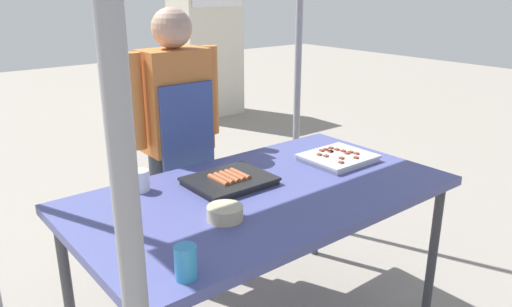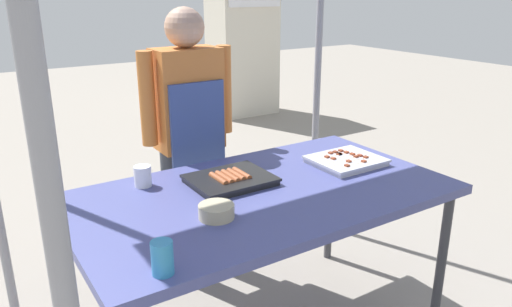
{
  "view_description": "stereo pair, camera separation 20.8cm",
  "coord_description": "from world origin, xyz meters",
  "px_view_note": "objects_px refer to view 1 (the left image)",
  "views": [
    {
      "loc": [
        -1.24,
        -1.48,
        1.57
      ],
      "look_at": [
        0.0,
        0.05,
        0.9
      ],
      "focal_mm": 34.6,
      "sensor_mm": 36.0,
      "label": 1
    },
    {
      "loc": [
        -1.07,
        -1.6,
        1.57
      ],
      "look_at": [
        0.0,
        0.05,
        0.9
      ],
      "focal_mm": 34.6,
      "sensor_mm": 36.0,
      "label": 2
    }
  ],
  "objects_px": {
    "drink_cup_near_edge": "(141,181)",
    "vendor_woman": "(177,128)",
    "condiment_bowl": "(225,213)",
    "neighbor_stall_left": "(206,38)",
    "stall_table": "(263,201)",
    "tray_grilled_sausages": "(230,181)",
    "tray_meat_skewers": "(338,158)",
    "drink_cup_by_wok": "(186,262)"
  },
  "relations": [
    {
      "from": "tray_meat_skewers",
      "to": "vendor_woman",
      "type": "relative_size",
      "value": 0.22
    },
    {
      "from": "tray_grilled_sausages",
      "to": "neighbor_stall_left",
      "type": "relative_size",
      "value": 0.19
    },
    {
      "from": "tray_grilled_sausages",
      "to": "drink_cup_by_wok",
      "type": "xyz_separation_m",
      "value": [
        -0.53,
        -0.51,
        0.03
      ]
    },
    {
      "from": "drink_cup_near_edge",
      "to": "vendor_woman",
      "type": "xyz_separation_m",
      "value": [
        0.41,
        0.39,
        0.07
      ]
    },
    {
      "from": "stall_table",
      "to": "vendor_woman",
      "type": "relative_size",
      "value": 1.08
    },
    {
      "from": "tray_grilled_sausages",
      "to": "vendor_woman",
      "type": "height_order",
      "value": "vendor_woman"
    },
    {
      "from": "stall_table",
      "to": "condiment_bowl",
      "type": "xyz_separation_m",
      "value": [
        -0.29,
        -0.12,
        0.08
      ]
    },
    {
      "from": "drink_cup_by_wok",
      "to": "condiment_bowl",
      "type": "bearing_deg",
      "value": 37.92
    },
    {
      "from": "tray_grilled_sausages",
      "to": "condiment_bowl",
      "type": "distance_m",
      "value": 0.34
    },
    {
      "from": "stall_table",
      "to": "vendor_woman",
      "type": "height_order",
      "value": "vendor_woman"
    },
    {
      "from": "condiment_bowl",
      "to": "drink_cup_by_wok",
      "type": "height_order",
      "value": "drink_cup_by_wok"
    },
    {
      "from": "tray_meat_skewers",
      "to": "stall_table",
      "type": "bearing_deg",
      "value": -174.39
    },
    {
      "from": "condiment_bowl",
      "to": "vendor_woman",
      "type": "height_order",
      "value": "vendor_woman"
    },
    {
      "from": "tray_meat_skewers",
      "to": "neighbor_stall_left",
      "type": "relative_size",
      "value": 0.17
    },
    {
      "from": "tray_meat_skewers",
      "to": "drink_cup_by_wok",
      "type": "bearing_deg",
      "value": -159.44
    },
    {
      "from": "stall_table",
      "to": "neighbor_stall_left",
      "type": "bearing_deg",
      "value": 59.66
    },
    {
      "from": "tray_grilled_sausages",
      "to": "tray_meat_skewers",
      "type": "distance_m",
      "value": 0.6
    },
    {
      "from": "drink_cup_by_wok",
      "to": "vendor_woman",
      "type": "relative_size",
      "value": 0.07
    },
    {
      "from": "drink_cup_near_edge",
      "to": "drink_cup_by_wok",
      "type": "height_order",
      "value": "drink_cup_by_wok"
    },
    {
      "from": "stall_table",
      "to": "tray_grilled_sausages",
      "type": "distance_m",
      "value": 0.17
    },
    {
      "from": "vendor_woman",
      "to": "drink_cup_near_edge",
      "type": "bearing_deg",
      "value": 43.77
    },
    {
      "from": "drink_cup_near_edge",
      "to": "vendor_woman",
      "type": "bearing_deg",
      "value": 43.77
    },
    {
      "from": "condiment_bowl",
      "to": "drink_cup_near_edge",
      "type": "distance_m",
      "value": 0.46
    },
    {
      "from": "tray_grilled_sausages",
      "to": "neighbor_stall_left",
      "type": "distance_m",
      "value": 4.31
    },
    {
      "from": "drink_cup_near_edge",
      "to": "neighbor_stall_left",
      "type": "xyz_separation_m",
      "value": [
        2.62,
        3.47,
        0.16
      ]
    },
    {
      "from": "drink_cup_near_edge",
      "to": "drink_cup_by_wok",
      "type": "bearing_deg",
      "value": -106.02
    },
    {
      "from": "condiment_bowl",
      "to": "drink_cup_near_edge",
      "type": "xyz_separation_m",
      "value": [
        -0.12,
        0.44,
        0.02
      ]
    },
    {
      "from": "neighbor_stall_left",
      "to": "vendor_woman",
      "type": "bearing_deg",
      "value": -125.73
    },
    {
      "from": "vendor_woman",
      "to": "neighbor_stall_left",
      "type": "xyz_separation_m",
      "value": [
        2.21,
        3.08,
        0.09
      ]
    },
    {
      "from": "tray_grilled_sausages",
      "to": "neighbor_stall_left",
      "type": "xyz_separation_m",
      "value": [
        2.29,
        3.65,
        0.19
      ]
    },
    {
      "from": "stall_table",
      "to": "drink_cup_near_edge",
      "type": "xyz_separation_m",
      "value": [
        -0.41,
        0.32,
        0.1
      ]
    },
    {
      "from": "condiment_bowl",
      "to": "drink_cup_near_edge",
      "type": "bearing_deg",
      "value": 104.89
    },
    {
      "from": "tray_grilled_sausages",
      "to": "vendor_woman",
      "type": "relative_size",
      "value": 0.24
    },
    {
      "from": "condiment_bowl",
      "to": "vendor_woman",
      "type": "bearing_deg",
      "value": 70.68
    },
    {
      "from": "tray_grilled_sausages",
      "to": "drink_cup_by_wok",
      "type": "height_order",
      "value": "drink_cup_by_wok"
    },
    {
      "from": "condiment_bowl",
      "to": "drink_cup_by_wok",
      "type": "xyz_separation_m",
      "value": [
        -0.32,
        -0.25,
        0.03
      ]
    },
    {
      "from": "vendor_woman",
      "to": "condiment_bowl",
      "type": "bearing_deg",
      "value": 70.68
    },
    {
      "from": "stall_table",
      "to": "neighbor_stall_left",
      "type": "relative_size",
      "value": 0.84
    },
    {
      "from": "stall_table",
      "to": "vendor_woman",
      "type": "bearing_deg",
      "value": 89.56
    },
    {
      "from": "tray_grilled_sausages",
      "to": "drink_cup_by_wok",
      "type": "bearing_deg",
      "value": -136.0
    },
    {
      "from": "drink_cup_near_edge",
      "to": "vendor_woman",
      "type": "relative_size",
      "value": 0.06
    },
    {
      "from": "drink_cup_by_wok",
      "to": "neighbor_stall_left",
      "type": "height_order",
      "value": "neighbor_stall_left"
    }
  ]
}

